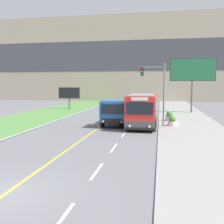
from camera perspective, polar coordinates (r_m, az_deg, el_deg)
ground_plane at (r=10.91m, az=-22.44°, el=-16.33°), size 300.00×300.00×0.00m
lane_marking_centre at (r=12.66m, az=-14.98°, el=-12.88°), size 2.88×140.00×0.01m
apartment_block_background at (r=65.63m, az=5.60°, el=11.34°), size 80.00×8.04×20.09m
city_bus at (r=24.50m, az=6.52°, el=0.23°), size 2.67×5.83×3.11m
dump_truck at (r=25.45m, az=0.92°, el=-0.23°), size 2.52×6.58×2.51m
car_distant at (r=44.89m, az=8.36°, el=1.75°), size 1.80×4.30×1.45m
traffic_light_mast at (r=25.00m, az=9.81°, el=5.49°), size 2.28×0.32×6.03m
billboard_large at (r=38.24m, az=17.15°, el=8.49°), size 6.16×0.24×7.60m
billboard_small at (r=42.63m, az=-9.30°, el=3.96°), size 3.51×0.24×3.52m
planter_round_near at (r=25.72m, az=13.01°, el=-1.97°), size 0.88×0.88×1.01m
planter_round_second at (r=29.31m, az=12.46°, el=-0.91°), size 0.98×0.98×1.09m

